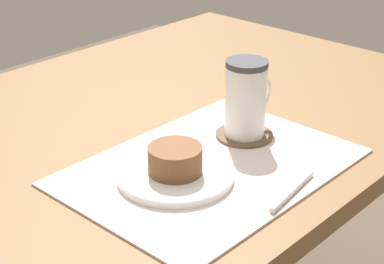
# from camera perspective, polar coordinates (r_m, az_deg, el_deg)

# --- Properties ---
(dining_table) EXTENTS (1.38, 0.83, 0.71)m
(dining_table) POSITION_cam_1_polar(r_m,az_deg,el_deg) (1.18, -5.40, -2.69)
(dining_table) COLOR brown
(dining_table) RESTS_ON ground_plane
(placemat) EXTENTS (0.45, 0.32, 0.00)m
(placemat) POSITION_cam_1_polar(r_m,az_deg,el_deg) (1.02, 1.66, -3.10)
(placemat) COLOR silver
(placemat) RESTS_ON dining_table
(pastry_plate) EXTENTS (0.18, 0.18, 0.01)m
(pastry_plate) POSITION_cam_1_polar(r_m,az_deg,el_deg) (0.98, -1.49, -3.85)
(pastry_plate) COLOR white
(pastry_plate) RESTS_ON placemat
(pastry) EXTENTS (0.08, 0.08, 0.04)m
(pastry) POSITION_cam_1_polar(r_m,az_deg,el_deg) (0.96, -1.51, -2.46)
(pastry) COLOR brown
(pastry) RESTS_ON pastry_plate
(coffee_coaster) EXTENTS (0.10, 0.10, 0.00)m
(coffee_coaster) POSITION_cam_1_polar(r_m,az_deg,el_deg) (1.11, 4.67, -0.25)
(coffee_coaster) COLOR brown
(coffee_coaster) RESTS_ON placemat
(coffee_mug) EXTENTS (0.10, 0.07, 0.13)m
(coffee_mug) POSITION_cam_1_polar(r_m,az_deg,el_deg) (1.09, 4.87, 3.05)
(coffee_mug) COLOR white
(coffee_mug) RESTS_ON coffee_coaster
(teaspoon) EXTENTS (0.13, 0.03, 0.01)m
(teaspoon) POSITION_cam_1_polar(r_m,az_deg,el_deg) (0.95, 8.93, -5.20)
(teaspoon) COLOR silver
(teaspoon) RESTS_ON placemat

